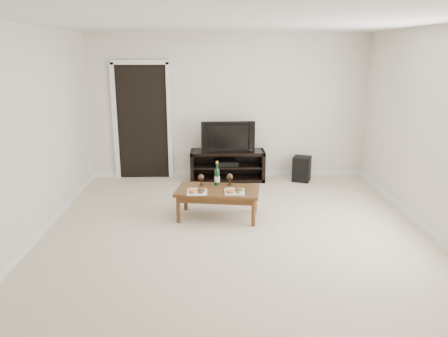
% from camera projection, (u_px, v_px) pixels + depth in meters
% --- Properties ---
extents(floor, '(5.50, 5.50, 0.00)m').
position_uv_depth(floor, '(236.00, 237.00, 5.56)').
color(floor, beige).
rests_on(floor, ground).
extents(back_wall, '(5.00, 0.04, 2.60)m').
position_uv_depth(back_wall, '(228.00, 107.00, 7.89)').
color(back_wall, silver).
rests_on(back_wall, ground).
extents(ceiling, '(5.00, 5.50, 0.04)m').
position_uv_depth(ceiling, '(238.00, 20.00, 4.87)').
color(ceiling, white).
rests_on(ceiling, back_wall).
extents(doorway, '(0.90, 0.02, 2.05)m').
position_uv_depth(doorway, '(143.00, 123.00, 7.88)').
color(doorway, black).
rests_on(doorway, ground).
extents(media_console, '(1.33, 0.45, 0.55)m').
position_uv_depth(media_console, '(228.00, 165.00, 7.89)').
color(media_console, black).
rests_on(media_console, ground).
extents(television, '(0.95, 0.18, 0.55)m').
position_uv_depth(television, '(228.00, 136.00, 7.75)').
color(television, black).
rests_on(television, media_console).
extents(av_receiver, '(0.44, 0.35, 0.08)m').
position_uv_depth(av_receiver, '(226.00, 163.00, 7.87)').
color(av_receiver, black).
rests_on(av_receiver, media_console).
extents(subwoofer, '(0.39, 0.39, 0.45)m').
position_uv_depth(subwoofer, '(302.00, 169.00, 7.87)').
color(subwoofer, black).
rests_on(subwoofer, ground).
extents(coffee_table, '(1.23, 0.79, 0.42)m').
position_uv_depth(coffee_table, '(218.00, 203.00, 6.15)').
color(coffee_table, brown).
rests_on(coffee_table, ground).
extents(plate_left, '(0.27, 0.27, 0.07)m').
position_uv_depth(plate_left, '(197.00, 190.00, 5.94)').
color(plate_left, white).
rests_on(plate_left, coffee_table).
extents(plate_right, '(0.27, 0.27, 0.07)m').
position_uv_depth(plate_right, '(235.00, 190.00, 5.94)').
color(plate_right, white).
rests_on(plate_right, coffee_table).
extents(wine_bottle, '(0.07, 0.07, 0.35)m').
position_uv_depth(wine_bottle, '(217.00, 173.00, 6.25)').
color(wine_bottle, '#0E341A').
rests_on(wine_bottle, coffee_table).
extents(goblet_left, '(0.09, 0.09, 0.17)m').
position_uv_depth(goblet_left, '(201.00, 180.00, 6.24)').
color(goblet_left, '#39291F').
rests_on(goblet_left, coffee_table).
extents(goblet_right, '(0.09, 0.09, 0.17)m').
position_uv_depth(goblet_right, '(230.00, 179.00, 6.27)').
color(goblet_right, '#39291F').
rests_on(goblet_right, coffee_table).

